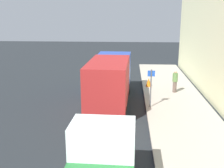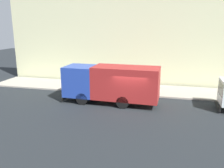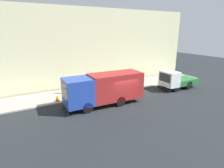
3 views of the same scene
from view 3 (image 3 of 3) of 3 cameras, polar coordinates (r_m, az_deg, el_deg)
name	(u,v)px [view 3 (image 3 of 3)]	position (r m, az deg, el deg)	size (l,w,h in m)	color
ground	(123,104)	(18.59, 3.39, -5.99)	(80.00, 80.00, 0.00)	#202427
sidewalk	(101,89)	(22.71, -3.45, -1.67)	(4.07, 30.00, 0.14)	#A59D8E
building_facade	(91,48)	(24.04, -6.33, 10.80)	(0.50, 30.00, 9.61)	beige
large_utility_truck	(104,88)	(17.80, -2.40, -1.20)	(2.59, 7.73, 3.00)	#2340A3
small_flatbed_truck	(176,80)	(24.21, 18.72, 1.10)	(2.29, 4.85, 2.28)	white
pedestrian_walking	(67,86)	(21.29, -13.48, -0.68)	(0.52, 0.52, 1.64)	brown
traffic_cone_orange	(57,98)	(19.45, -16.25, -4.14)	(0.46, 0.46, 0.66)	orange
street_sign_post	(102,82)	(20.49, -2.98, 0.68)	(0.44, 0.08, 2.37)	#4C5156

